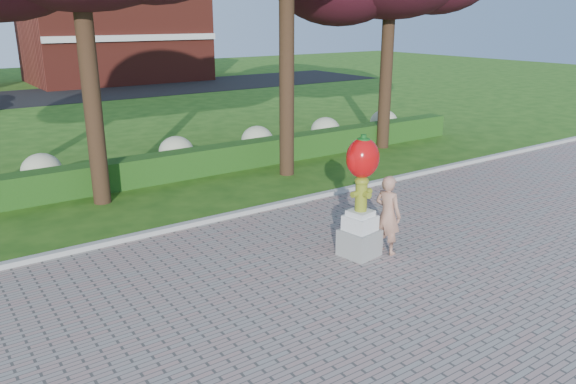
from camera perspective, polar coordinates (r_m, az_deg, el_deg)
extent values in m
plane|color=#245014|center=(11.11, 1.25, -7.27)|extent=(100.00, 100.00, 0.00)
cube|color=gray|center=(8.61, 17.79, -16.00)|extent=(40.00, 14.00, 0.04)
cube|color=#ADADA5|center=(13.43, -6.32, -2.53)|extent=(40.00, 0.18, 0.15)
cube|color=#1A4814|center=(16.81, -12.96, 2.40)|extent=(24.00, 0.70, 0.80)
ellipsoid|color=#A0A27B|center=(16.91, -23.73, 1.95)|extent=(1.10, 1.10, 0.99)
ellipsoid|color=#A0A27B|center=(18.04, -11.27, 4.02)|extent=(1.10, 1.10, 0.99)
ellipsoid|color=#A0A27B|center=(19.40, -3.14, 5.27)|extent=(1.10, 1.10, 0.99)
ellipsoid|color=#A0A27B|center=(21.10, 3.83, 6.25)|extent=(1.10, 1.10, 0.99)
ellipsoid|color=#A0A27B|center=(23.07, 9.71, 7.01)|extent=(1.10, 1.10, 0.99)
cube|color=black|center=(36.91, -25.63, 8.59)|extent=(50.00, 8.00, 0.02)
cube|color=maroon|center=(44.41, -17.16, 14.89)|extent=(12.00, 8.00, 6.40)
cylinder|color=black|center=(14.76, -19.45, 10.41)|extent=(0.44, 0.44, 6.16)
cylinder|color=black|center=(16.63, -0.14, 14.01)|extent=(0.44, 0.44, 7.28)
cylinder|color=black|center=(20.65, 9.97, 12.49)|extent=(0.44, 0.44, 5.88)
cube|color=gray|center=(11.37, 7.25, -5.11)|extent=(0.77, 0.77, 0.54)
cube|color=silver|center=(11.22, 7.33, -3.12)|extent=(0.62, 0.62, 0.30)
cube|color=silver|center=(11.15, 7.37, -2.14)|extent=(0.50, 0.50, 0.11)
cylinder|color=olive|center=(11.03, 7.44, -0.40)|extent=(0.24, 0.24, 0.60)
ellipsoid|color=olive|center=(10.95, 7.51, 1.10)|extent=(0.28, 0.28, 0.20)
cylinder|color=olive|center=(10.90, 6.78, -0.24)|extent=(0.13, 0.12, 0.12)
cylinder|color=olive|center=(11.13, 8.12, 0.07)|extent=(0.13, 0.12, 0.12)
cylinder|color=olive|center=(10.90, 8.03, -0.29)|extent=(0.13, 0.13, 0.13)
cylinder|color=olive|center=(10.92, 7.52, 1.54)|extent=(0.09, 0.09, 0.05)
ellipsoid|color=#BF0A0B|center=(10.83, 7.60, 3.46)|extent=(0.68, 0.60, 0.78)
ellipsoid|color=#BF0A0B|center=(10.70, 6.83, 3.21)|extent=(0.33, 0.33, 0.50)
ellipsoid|color=#BF0A0B|center=(10.96, 8.35, 3.48)|extent=(0.33, 0.33, 0.50)
cylinder|color=#135519|center=(10.74, 7.68, 5.46)|extent=(0.11, 0.11, 0.13)
ellipsoid|color=#135519|center=(10.75, 7.68, 5.30)|extent=(0.26, 0.26, 0.09)
imported|color=#AC7962|center=(11.39, 10.10, -2.28)|extent=(0.48, 0.65, 1.62)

